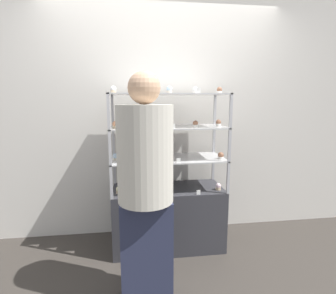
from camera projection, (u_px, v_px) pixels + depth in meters
ground_plane at (168, 245)px, 2.75m from camera, size 20.00×20.00×0.00m
back_wall at (163, 118)px, 2.90m from camera, size 8.00×0.05×2.60m
display_base at (168, 217)px, 2.69m from camera, size 1.10×0.49×0.62m
display_riser_lower at (168, 160)px, 2.59m from camera, size 1.10×0.49×0.31m
display_riser_middle at (168, 129)px, 2.53m from camera, size 1.10×0.49×0.31m
display_riser_upper at (168, 96)px, 2.48m from camera, size 1.10×0.49×0.31m
layer_cake_centerpiece at (155, 152)px, 2.61m from camera, size 0.20×0.20×0.10m
sheet_cake_frosted at (149, 123)px, 2.52m from camera, size 0.18×0.16×0.06m
cupcake_0 at (119, 190)px, 2.48m from camera, size 0.05×0.05×0.07m
cupcake_1 at (170, 187)px, 2.57m from camera, size 0.05×0.05×0.07m
cupcake_2 at (218, 187)px, 2.58m from camera, size 0.05×0.05×0.07m
price_tag_0 at (198, 192)px, 2.45m from camera, size 0.04×0.00×0.04m
cupcake_3 at (116, 157)px, 2.48m from camera, size 0.06×0.06×0.07m
cupcake_4 at (221, 156)px, 2.53m from camera, size 0.06×0.06×0.07m
price_tag_1 at (178, 161)px, 2.37m from camera, size 0.04×0.00×0.04m
cupcake_5 at (115, 125)px, 2.34m from camera, size 0.05×0.05×0.06m
cupcake_6 at (170, 124)px, 2.42m from camera, size 0.05×0.05×0.06m
cupcake_7 at (195, 124)px, 2.43m from camera, size 0.05×0.05×0.06m
cupcake_8 at (218, 123)px, 2.55m from camera, size 0.05×0.05×0.06m
price_tag_2 at (173, 126)px, 2.31m from camera, size 0.04×0.00×0.04m
cupcake_9 at (113, 90)px, 2.31m from camera, size 0.05×0.05×0.06m
cupcake_10 at (141, 90)px, 2.34m from camera, size 0.05×0.05×0.06m
cupcake_11 at (169, 90)px, 2.35m from camera, size 0.05×0.05×0.06m
cupcake_12 at (195, 90)px, 2.45m from camera, size 0.05×0.05×0.06m
cupcake_13 at (219, 90)px, 2.49m from camera, size 0.05×0.05×0.06m
price_tag_3 at (199, 90)px, 2.29m from camera, size 0.04×0.00×0.04m
customer_figure at (146, 185)px, 1.86m from camera, size 0.39×0.39×1.69m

